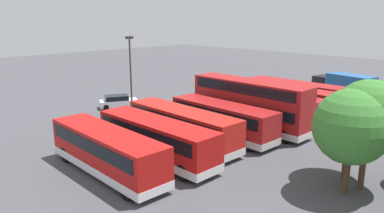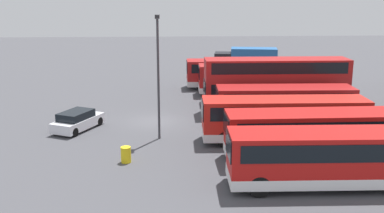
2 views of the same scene
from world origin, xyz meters
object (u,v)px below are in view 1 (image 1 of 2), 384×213
object	(u,v)px
bus_single_deck_sixth	(182,126)
bus_single_deck_third	(270,106)
bus_double_decker_fourth	(249,103)
bus_single_deck_far_end	(107,151)
bus_single_deck_near_end	(296,94)
bus_single_deck_second	(285,99)
box_truck_blue	(344,86)
bus_single_deck_seventh	(156,139)
waste_bin_yellow	(82,122)
lamp_post_tall	(131,73)
car_hatchback_silver	(118,102)
bus_single_deck_fifth	(223,119)

from	to	relation	value
bus_single_deck_sixth	bus_single_deck_third	bearing A→B (deg)	174.11
bus_double_decker_fourth	bus_single_deck_far_end	bearing A→B (deg)	-2.14
bus_single_deck_near_end	bus_single_deck_far_end	size ratio (longest dim) A/B	1.08
bus_single_deck_second	box_truck_blue	size ratio (longest dim) A/B	1.37
bus_single_deck_seventh	bus_single_deck_second	bearing A→B (deg)	-178.83
bus_single_deck_near_end	waste_bin_yellow	world-z (taller)	bus_single_deck_near_end
bus_single_deck_near_end	bus_double_decker_fourth	bearing A→B (deg)	6.24
bus_single_deck_third	bus_double_decker_fourth	bearing A→B (deg)	0.27
bus_single_deck_third	bus_single_deck_far_end	bearing A→B (deg)	-1.68
lamp_post_tall	bus_single_deck_seventh	bearing A→B (deg)	63.66
bus_single_deck_seventh	car_hatchback_silver	xyz separation A→B (m)	(-6.96, -15.30, -0.92)
box_truck_blue	waste_bin_yellow	bearing A→B (deg)	-22.62
bus_double_decker_fourth	bus_single_deck_far_end	size ratio (longest dim) A/B	1.10
bus_single_deck_near_end	bus_single_deck_seventh	size ratio (longest dim) A/B	1.07
bus_single_deck_seventh	waste_bin_yellow	size ratio (longest dim) A/B	11.28
waste_bin_yellow	bus_single_deck_near_end	bearing A→B (deg)	154.18
bus_single_deck_sixth	bus_single_deck_far_end	world-z (taller)	same
bus_single_deck_sixth	bus_single_deck_seventh	xyz separation A→B (m)	(3.53, 0.98, -0.00)
waste_bin_yellow	box_truck_blue	bearing A→B (deg)	157.38
bus_single_deck_fifth	bus_single_deck_far_end	bearing A→B (deg)	-2.08
bus_double_decker_fourth	bus_single_deck_sixth	world-z (taller)	bus_double_decker_fourth
bus_single_deck_far_end	car_hatchback_silver	bearing A→B (deg)	-125.97
bus_single_deck_far_end	lamp_post_tall	bearing A→B (deg)	-133.52
bus_single_deck_third	bus_single_deck_near_end	bearing A→B (deg)	-170.86
bus_single_deck_second	bus_single_deck_seventh	world-z (taller)	same
bus_single_deck_seventh	waste_bin_yellow	xyz separation A→B (m)	(-0.19, -11.22, -1.15)
bus_single_deck_second	bus_single_deck_fifth	size ratio (longest dim) A/B	1.04
bus_single_deck_second	bus_single_deck_fifth	xyz separation A→B (m)	(10.70, 0.38, -0.00)
bus_single_deck_seventh	lamp_post_tall	xyz separation A→B (m)	(-4.62, -9.32, 3.25)
bus_single_deck_near_end	bus_single_deck_second	distance (m)	3.36
bus_single_deck_near_end	box_truck_blue	world-z (taller)	box_truck_blue
bus_single_deck_third	bus_single_deck_seventh	xyz separation A→B (m)	(14.36, -0.14, -0.00)
lamp_post_tall	bus_single_deck_third	bearing A→B (deg)	135.84
bus_double_decker_fourth	bus_single_deck_seventh	xyz separation A→B (m)	(10.92, -0.16, -0.83)
bus_double_decker_fourth	bus_single_deck_sixth	bearing A→B (deg)	-8.72
waste_bin_yellow	bus_single_deck_sixth	bearing A→B (deg)	108.03
lamp_post_tall	bus_single_deck_far_end	bearing A→B (deg)	46.48
bus_single_deck_sixth	car_hatchback_silver	size ratio (longest dim) A/B	2.41
bus_single_deck_far_end	car_hatchback_silver	size ratio (longest dim) A/B	2.33
lamp_post_tall	box_truck_blue	bearing A→B (deg)	157.48
bus_single_deck_fifth	bus_single_deck_seventh	xyz separation A→B (m)	(7.33, -0.01, 0.00)
bus_single_deck_fifth	waste_bin_yellow	xyz separation A→B (m)	(7.14, -11.23, -1.14)
bus_single_deck_near_end	bus_double_decker_fourth	world-z (taller)	bus_double_decker_fourth
bus_single_deck_near_end	bus_single_deck_third	world-z (taller)	same
bus_double_decker_fourth	bus_single_deck_sixth	xyz separation A→B (m)	(7.40, -1.13, -0.83)
bus_single_deck_second	bus_single_deck_seventh	size ratio (longest dim) A/B	1.00
bus_single_deck_second	bus_single_deck_sixth	size ratio (longest dim) A/B	0.97
bus_single_deck_second	bus_double_decker_fourth	distance (m)	7.18
bus_double_decker_fourth	car_hatchback_silver	distance (m)	16.05
bus_single_deck_sixth	bus_single_deck_fifth	bearing A→B (deg)	165.43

